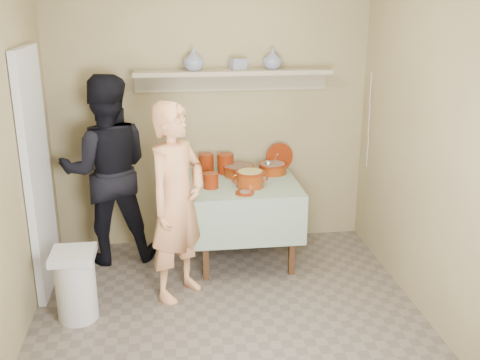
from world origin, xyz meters
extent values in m
plane|color=#6A5E53|center=(0.00, 0.00, 0.00)|extent=(3.50, 3.50, 0.00)
cube|color=silver|center=(-1.46, 0.95, 1.00)|extent=(0.06, 0.70, 2.00)
cylinder|color=#651804|center=(-0.07, 1.57, 0.86)|extent=(0.14, 0.14, 0.19)
cylinder|color=#651804|center=(0.12, 1.55, 0.85)|extent=(0.16, 0.16, 0.19)
cylinder|color=#651804|center=(-0.06, 1.13, 0.83)|extent=(0.13, 0.13, 0.13)
cylinder|color=#651804|center=(-0.09, 1.40, 0.78)|extent=(0.15, 0.15, 0.05)
cylinder|color=#651804|center=(0.64, 1.61, 0.88)|extent=(0.28, 0.09, 0.28)
imported|color=navy|center=(0.57, 1.63, 1.81)|extent=(0.20, 0.20, 0.18)
imported|color=navy|center=(-0.16, 1.61, 1.82)|extent=(0.27, 0.27, 0.20)
cube|color=navy|center=(0.25, 1.64, 1.77)|extent=(0.16, 0.14, 0.10)
imported|color=#E39862|center=(-0.36, 0.68, 0.81)|extent=(0.68, 0.70, 1.61)
imported|color=black|center=(-0.97, 1.45, 0.86)|extent=(0.90, 0.73, 1.73)
cube|color=#9D8D60|center=(0.00, 1.76, 1.30)|extent=(3.00, 0.02, 2.60)
cube|color=#9D8D60|center=(0.00, -1.76, 1.30)|extent=(3.00, 0.02, 2.60)
cube|color=#9D8D60|center=(1.51, 0.00, 1.30)|extent=(0.02, 3.50, 2.60)
cube|color=#4C2D16|center=(-0.13, 0.90, 0.35)|extent=(0.05, 0.05, 0.71)
cube|color=#4C2D16|center=(0.63, 0.90, 0.35)|extent=(0.05, 0.05, 0.71)
cube|color=#4C2D16|center=(-0.13, 1.66, 0.35)|extent=(0.05, 0.05, 0.71)
cube|color=#4C2D16|center=(0.63, 1.66, 0.35)|extent=(0.05, 0.05, 0.71)
cube|color=#4C2D16|center=(0.25, 1.28, 0.73)|extent=(0.90, 0.90, 0.04)
cube|color=#1E5932|center=(0.25, 1.28, 0.76)|extent=(0.96, 0.96, 0.01)
cube|color=#1E5932|center=(0.25, 0.80, 0.54)|extent=(0.96, 0.01, 0.44)
cube|color=#1E5932|center=(0.25, 1.76, 0.54)|extent=(0.96, 0.01, 0.44)
cube|color=#1E5932|center=(-0.23, 1.28, 0.54)|extent=(0.01, 0.96, 0.44)
cube|color=#1E5932|center=(0.73, 1.28, 0.54)|extent=(0.01, 0.96, 0.44)
cylinder|color=maroon|center=(0.23, 1.45, 0.81)|extent=(0.28, 0.28, 0.09)
cylinder|color=#651804|center=(0.23, 1.45, 0.85)|extent=(0.30, 0.30, 0.01)
cylinder|color=brown|center=(0.23, 1.45, 0.83)|extent=(0.25, 0.25, 0.05)
cylinder|color=maroon|center=(0.56, 1.48, 0.81)|extent=(0.26, 0.26, 0.09)
cylinder|color=#651804|center=(0.56, 1.48, 0.85)|extent=(0.28, 0.28, 0.01)
cylinder|color=#8C6B54|center=(0.56, 1.48, 0.83)|extent=(0.23, 0.23, 0.05)
cylinder|color=silver|center=(0.55, 1.34, 0.94)|extent=(0.01, 0.22, 0.16)
sphere|color=silver|center=(0.51, 1.46, 0.87)|extent=(0.07, 0.07, 0.07)
cylinder|color=maroon|center=(0.29, 1.12, 0.83)|extent=(0.24, 0.24, 0.14)
cylinder|color=#651804|center=(0.29, 1.12, 0.90)|extent=(0.25, 0.25, 0.01)
cylinder|color=tan|center=(0.29, 1.12, 0.88)|extent=(0.21, 0.21, 0.05)
torus|color=#651804|center=(0.17, 1.12, 0.84)|extent=(0.09, 0.02, 0.09)
torus|color=#651804|center=(0.41, 1.12, 0.84)|extent=(0.09, 0.02, 0.09)
cylinder|color=#651804|center=(0.22, 0.94, 0.77)|extent=(0.16, 0.16, 0.02)
cylinder|color=#8C6B54|center=(0.22, 0.94, 0.78)|extent=(0.09, 0.09, 0.01)
cube|color=tan|center=(0.20, 1.62, 1.70)|extent=(1.80, 0.25, 0.04)
cube|color=tan|center=(0.20, 1.74, 1.60)|extent=(1.80, 0.02, 0.18)
cylinder|color=silver|center=(-1.15, 0.40, 0.25)|extent=(0.30, 0.30, 0.50)
cube|color=silver|center=(-1.15, 0.40, 0.53)|extent=(0.32, 0.32, 0.06)
cylinder|color=silver|center=(1.47, 1.50, 1.55)|extent=(0.01, 0.01, 0.30)
cylinder|color=silver|center=(1.47, 1.48, 1.25)|extent=(0.01, 0.01, 0.30)
cylinder|color=silver|center=(1.47, 1.46, 0.95)|extent=(0.01, 0.01, 0.30)
camera|label=1|loc=(-0.40, -3.50, 2.36)|focal=42.00mm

